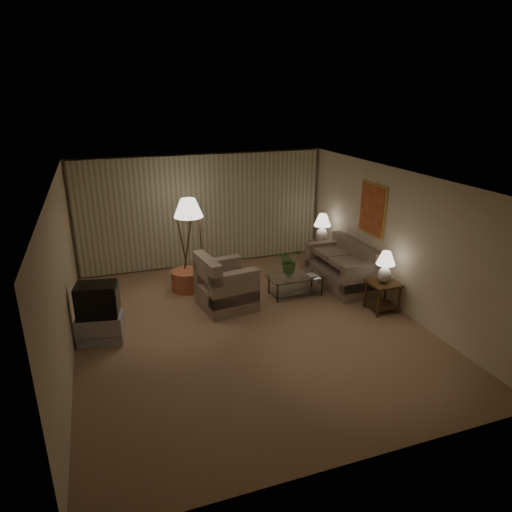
{
  "coord_description": "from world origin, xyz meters",
  "views": [
    {
      "loc": [
        -2.33,
        -7.04,
        4.06
      ],
      "look_at": [
        0.35,
        0.6,
        1.12
      ],
      "focal_mm": 32.0,
      "sensor_mm": 36.0,
      "label": 1
    }
  ],
  "objects_px": {
    "table_lamp_far": "(322,226)",
    "crt_tv": "(97,300)",
    "sofa": "(341,269)",
    "coffee_table": "(295,282)",
    "armchair": "(226,286)",
    "vase": "(289,273)",
    "side_table_near": "(383,291)",
    "tv_cabinet": "(101,328)",
    "floor_lamp": "(190,240)",
    "table_lamp_near": "(385,264)",
    "ottoman": "(187,280)",
    "side_table_far": "(321,250)"
  },
  "relations": [
    {
      "from": "ottoman",
      "to": "floor_lamp",
      "type": "bearing_deg",
      "value": 61.9
    },
    {
      "from": "coffee_table",
      "to": "crt_tv",
      "type": "relative_size",
      "value": 1.57
    },
    {
      "from": "side_table_near",
      "to": "table_lamp_near",
      "type": "relative_size",
      "value": 0.97
    },
    {
      "from": "coffee_table",
      "to": "ottoman",
      "type": "relative_size",
      "value": 1.74
    },
    {
      "from": "sofa",
      "to": "side_table_near",
      "type": "xyz_separation_m",
      "value": [
        0.15,
        -1.35,
        0.03
      ]
    },
    {
      "from": "side_table_far",
      "to": "armchair",
      "type": "bearing_deg",
      "value": -153.06
    },
    {
      "from": "sofa",
      "to": "floor_lamp",
      "type": "height_order",
      "value": "floor_lamp"
    },
    {
      "from": "armchair",
      "to": "side_table_near",
      "type": "relative_size",
      "value": 2.14
    },
    {
      "from": "armchair",
      "to": "coffee_table",
      "type": "bearing_deg",
      "value": -94.76
    },
    {
      "from": "side_table_near",
      "to": "ottoman",
      "type": "bearing_deg",
      "value": 146.49
    },
    {
      "from": "table_lamp_near",
      "to": "ottoman",
      "type": "height_order",
      "value": "table_lamp_near"
    },
    {
      "from": "armchair",
      "to": "sofa",
      "type": "bearing_deg",
      "value": -93.87
    },
    {
      "from": "armchair",
      "to": "side_table_near",
      "type": "xyz_separation_m",
      "value": [
        2.81,
        -1.17,
        -0.02
      ]
    },
    {
      "from": "coffee_table",
      "to": "crt_tv",
      "type": "bearing_deg",
      "value": -170.34
    },
    {
      "from": "table_lamp_near",
      "to": "ottoman",
      "type": "xyz_separation_m",
      "value": [
        -3.39,
        2.24,
        -0.75
      ]
    },
    {
      "from": "table_lamp_far",
      "to": "coffee_table",
      "type": "xyz_separation_m",
      "value": [
        -1.28,
        -1.35,
        -0.74
      ]
    },
    {
      "from": "armchair",
      "to": "table_lamp_near",
      "type": "height_order",
      "value": "table_lamp_near"
    },
    {
      "from": "side_table_far",
      "to": "ottoman",
      "type": "xyz_separation_m",
      "value": [
        -3.39,
        -0.36,
        -0.18
      ]
    },
    {
      "from": "coffee_table",
      "to": "crt_tv",
      "type": "xyz_separation_m",
      "value": [
        -3.92,
        -0.67,
        0.5
      ]
    },
    {
      "from": "side_table_near",
      "to": "tv_cabinet",
      "type": "relative_size",
      "value": 0.73
    },
    {
      "from": "table_lamp_far",
      "to": "crt_tv",
      "type": "distance_m",
      "value": 5.58
    },
    {
      "from": "side_table_near",
      "to": "tv_cabinet",
      "type": "xyz_separation_m",
      "value": [
        -5.2,
        0.58,
        -0.16
      ]
    },
    {
      "from": "sofa",
      "to": "side_table_far",
      "type": "relative_size",
      "value": 2.97
    },
    {
      "from": "vase",
      "to": "ottoman",
      "type": "bearing_deg",
      "value": 153.06
    },
    {
      "from": "table_lamp_far",
      "to": "table_lamp_near",
      "type": "bearing_deg",
      "value": -90.0
    },
    {
      "from": "table_lamp_near",
      "to": "ottoman",
      "type": "distance_m",
      "value": 4.13
    },
    {
      "from": "side_table_near",
      "to": "coffee_table",
      "type": "bearing_deg",
      "value": 135.74
    },
    {
      "from": "side_table_near",
      "to": "floor_lamp",
      "type": "height_order",
      "value": "floor_lamp"
    },
    {
      "from": "sofa",
      "to": "coffee_table",
      "type": "xyz_separation_m",
      "value": [
        -1.13,
        -0.1,
        -0.11
      ]
    },
    {
      "from": "crt_tv",
      "to": "vase",
      "type": "xyz_separation_m",
      "value": [
        3.77,
        0.67,
        -0.29
      ]
    },
    {
      "from": "sofa",
      "to": "table_lamp_near",
      "type": "height_order",
      "value": "table_lamp_near"
    },
    {
      "from": "side_table_far",
      "to": "tv_cabinet",
      "type": "height_order",
      "value": "side_table_far"
    },
    {
      "from": "ottoman",
      "to": "vase",
      "type": "bearing_deg",
      "value": -26.94
    },
    {
      "from": "crt_tv",
      "to": "vase",
      "type": "bearing_deg",
      "value": 20.52
    },
    {
      "from": "sofa",
      "to": "vase",
      "type": "xyz_separation_m",
      "value": [
        -1.28,
        -0.1,
        0.11
      ]
    },
    {
      "from": "side_table_far",
      "to": "crt_tv",
      "type": "distance_m",
      "value": 5.59
    },
    {
      "from": "armchair",
      "to": "crt_tv",
      "type": "xyz_separation_m",
      "value": [
        -2.39,
        -0.59,
        0.35
      ]
    },
    {
      "from": "side_table_near",
      "to": "vase",
      "type": "xyz_separation_m",
      "value": [
        -1.43,
        1.25,
        0.08
      ]
    },
    {
      "from": "armchair",
      "to": "table_lamp_far",
      "type": "height_order",
      "value": "table_lamp_far"
    },
    {
      "from": "tv_cabinet",
      "to": "ottoman",
      "type": "height_order",
      "value": "tv_cabinet"
    },
    {
      "from": "vase",
      "to": "coffee_table",
      "type": "bearing_deg",
      "value": 0.0
    },
    {
      "from": "side_table_far",
      "to": "crt_tv",
      "type": "bearing_deg",
      "value": -158.8
    },
    {
      "from": "table_lamp_far",
      "to": "tv_cabinet",
      "type": "relative_size",
      "value": 0.85
    },
    {
      "from": "table_lamp_near",
      "to": "table_lamp_far",
      "type": "xyz_separation_m",
      "value": [
        -0.0,
        2.6,
        0.05
      ]
    },
    {
      "from": "table_lamp_near",
      "to": "floor_lamp",
      "type": "bearing_deg",
      "value": 141.41
    },
    {
      "from": "side_table_near",
      "to": "coffee_table",
      "type": "xyz_separation_m",
      "value": [
        -1.28,
        1.25,
        -0.14
      ]
    },
    {
      "from": "side_table_far",
      "to": "side_table_near",
      "type": "bearing_deg",
      "value": -90.0
    },
    {
      "from": "table_lamp_near",
      "to": "side_table_far",
      "type": "bearing_deg",
      "value": 90.0
    },
    {
      "from": "ottoman",
      "to": "side_table_near",
      "type": "bearing_deg",
      "value": -33.51
    },
    {
      "from": "side_table_far",
      "to": "table_lamp_far",
      "type": "bearing_deg",
      "value": -135.0
    }
  ]
}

